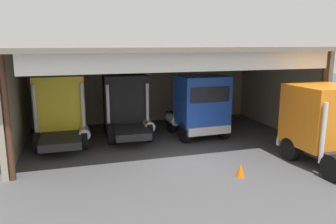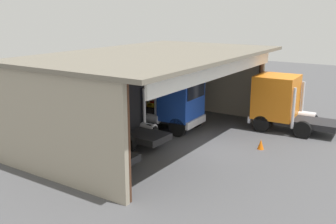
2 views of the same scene
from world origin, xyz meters
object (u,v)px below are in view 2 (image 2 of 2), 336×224
Objects in this scene: truck_yellow_left_bay at (76,127)px; truck_black_yard_outside at (118,111)px; truck_blue_right_bay at (177,102)px; truck_orange_center_right_bay at (281,101)px; tool_cart at (157,107)px; oil_drum at (151,109)px; traffic_cone at (261,144)px.

truck_black_yard_outside is at bearing 6.17° from truck_yellow_left_bay.
truck_blue_right_bay is 6.62m from truck_orange_center_right_bay.
oil_drum is at bearing 167.34° from tool_cart.
oil_drum is (5.94, 1.93, -1.42)m from truck_black_yard_outside.
truck_yellow_left_bay is at bearing -167.82° from tool_cart.
truck_yellow_left_bay reaches higher than truck_orange_center_right_bay.
oil_drum is at bearing -122.45° from truck_blue_right_bay.
tool_cart is at bearing -12.66° from oil_drum.
truck_black_yard_outside is 6.41m from oil_drum.
oil_drum is at bearing 20.29° from truck_black_yard_outside.
truck_blue_right_bay is 4.28m from oil_drum.
truck_black_yard_outside is 6.88m from tool_cart.
truck_black_yard_outside is 8.76× the size of traffic_cone.
truck_orange_center_right_bay is 5.29× the size of tool_cart.
truck_yellow_left_bay is at bearing 134.80° from traffic_cone.
truck_blue_right_bay is at bearing -127.79° from tool_cart.
truck_yellow_left_bay reaches higher than tool_cart.
tool_cart is (6.50, 1.81, -1.36)m from truck_black_yard_outside.
truck_orange_center_right_bay is (11.24, -6.62, -0.08)m from truck_yellow_left_bay.
truck_blue_right_bay reaches higher than tool_cart.
truck_orange_center_right_bay reaches higher than traffic_cone.
truck_black_yard_outside is at bearing 114.68° from traffic_cone.
truck_orange_center_right_bay is at bearing -78.98° from oil_drum.
truck_orange_center_right_bay is 8.97m from tool_cart.
traffic_cone is at bearing -108.86° from tool_cart.
truck_black_yard_outside is 4.19m from truck_blue_right_bay.
traffic_cone is (-0.51, -5.78, -1.55)m from truck_blue_right_bay.
truck_yellow_left_bay reaches higher than traffic_cone.
truck_blue_right_bay is at bearing 123.09° from truck_orange_center_right_bay.
truck_yellow_left_bay is 9.88m from oil_drum.
truck_black_yard_outside is 0.93× the size of truck_orange_center_right_bay.
tool_cart reaches higher than oil_drum.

